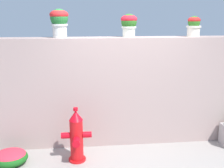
# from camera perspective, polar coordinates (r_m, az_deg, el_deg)

# --- Properties ---
(stone_wall) EXTENTS (5.32, 0.40, 1.99)m
(stone_wall) POSITION_cam_1_polar(r_m,az_deg,el_deg) (5.01, 2.86, -1.52)
(stone_wall) COLOR #AA8F89
(stone_wall) RESTS_ON ground
(potted_plant_1) EXTENTS (0.32, 0.32, 0.48)m
(potted_plant_1) POSITION_cam_1_polar(r_m,az_deg,el_deg) (4.81, -11.11, 13.12)
(potted_plant_1) COLOR silver
(potted_plant_1) RESTS_ON stone_wall
(potted_plant_2) EXTENTS (0.29, 0.29, 0.40)m
(potted_plant_2) POSITION_cam_1_polar(r_m,az_deg,el_deg) (4.85, 3.60, 12.70)
(potted_plant_2) COLOR silver
(potted_plant_2) RESTS_ON stone_wall
(potted_plant_3) EXTENTS (0.26, 0.26, 0.36)m
(potted_plant_3) POSITION_cam_1_polar(r_m,az_deg,el_deg) (5.16, 16.92, 11.82)
(potted_plant_3) COLOR silver
(potted_plant_3) RESTS_ON stone_wall
(fire_hydrant) EXTENTS (0.50, 0.41, 0.93)m
(fire_hydrant) POSITION_cam_1_polar(r_m,az_deg,el_deg) (4.54, -7.52, -11.04)
(fire_hydrant) COLOR red
(fire_hydrant) RESTS_ON ground
(flower_bush_left) EXTENTS (0.56, 0.50, 0.25)m
(flower_bush_left) POSITION_cam_1_polar(r_m,az_deg,el_deg) (4.82, -20.73, -14.23)
(flower_bush_left) COLOR #1A5B1B
(flower_bush_left) RESTS_ON ground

